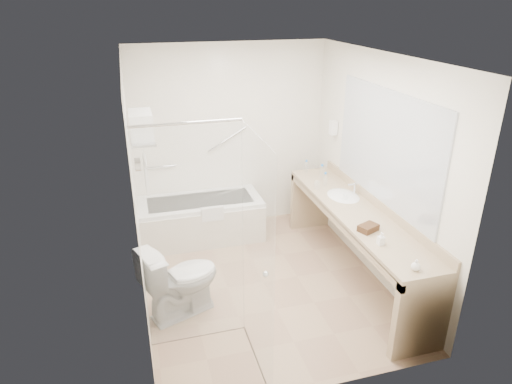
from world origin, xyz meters
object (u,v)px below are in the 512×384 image
object	(u,v)px
bathtub	(201,219)
vanity_counter	(355,227)
toilet	(181,280)
amenity_basket	(368,228)
water_bottle_left	(325,180)

from	to	relation	value
bathtub	vanity_counter	world-z (taller)	vanity_counter
bathtub	toilet	distance (m)	1.59
bathtub	amenity_basket	world-z (taller)	amenity_basket
vanity_counter	water_bottle_left	distance (m)	0.80
bathtub	toilet	size ratio (longest dim) A/B	2.00
water_bottle_left	amenity_basket	bearing A→B (deg)	-92.78
toilet	water_bottle_left	distance (m)	2.18
vanity_counter	toilet	bearing A→B (deg)	-176.17
bathtub	water_bottle_left	xyz separation A→B (m)	(1.47, -0.65, 0.66)
bathtub	water_bottle_left	bearing A→B (deg)	-23.71
toilet	water_bottle_left	xyz separation A→B (m)	(1.92, 0.88, 0.54)
toilet	water_bottle_left	bearing A→B (deg)	-86.58
bathtub	amenity_basket	distance (m)	2.41
amenity_basket	vanity_counter	bearing A→B (deg)	76.24
vanity_counter	amenity_basket	distance (m)	0.54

